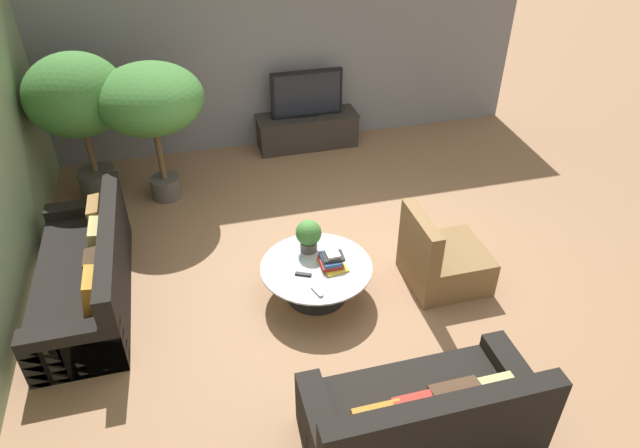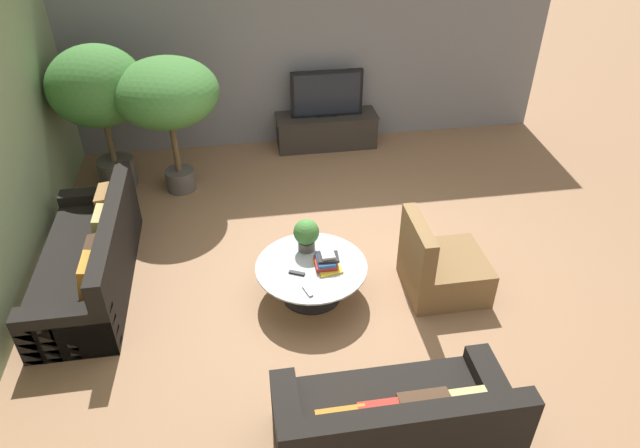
{
  "view_description": "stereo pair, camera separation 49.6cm",
  "coord_description": "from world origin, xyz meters",
  "px_view_note": "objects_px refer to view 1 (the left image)",
  "views": [
    {
      "loc": [
        -1.42,
        -4.63,
        4.02
      ],
      "look_at": [
        -0.16,
        0.13,
        0.55
      ],
      "focal_mm": 32.0,
      "sensor_mm": 36.0,
      "label": 1
    },
    {
      "loc": [
        -0.94,
        -4.74,
        4.02
      ],
      "look_at": [
        -0.16,
        0.13,
        0.55
      ],
      "focal_mm": 32.0,
      "sensor_mm": 36.0,
      "label": 2
    }
  ],
  "objects_px": {
    "media_console": "(307,130)",
    "couch_near_entry": "(423,418)",
    "potted_palm_corner": "(150,102)",
    "coffee_table": "(316,275)",
    "television": "(307,94)",
    "couch_by_wall": "(88,276)",
    "armchair_wicker": "(441,261)",
    "potted_palm_tall": "(77,101)",
    "potted_plant_tabletop": "(309,235)"
  },
  "relations": [
    {
      "from": "television",
      "to": "coffee_table",
      "type": "height_order",
      "value": "television"
    },
    {
      "from": "couch_near_entry",
      "to": "potted_palm_tall",
      "type": "height_order",
      "value": "potted_palm_tall"
    },
    {
      "from": "media_console",
      "to": "couch_near_entry",
      "type": "xyz_separation_m",
      "value": [
        -0.35,
        -5.16,
        0.03
      ]
    },
    {
      "from": "coffee_table",
      "to": "couch_by_wall",
      "type": "distance_m",
      "value": 2.3
    },
    {
      "from": "couch_near_entry",
      "to": "potted_plant_tabletop",
      "type": "distance_m",
      "value": 2.2
    },
    {
      "from": "media_console",
      "to": "couch_near_entry",
      "type": "height_order",
      "value": "couch_near_entry"
    },
    {
      "from": "media_console",
      "to": "couch_near_entry",
      "type": "distance_m",
      "value": 5.17
    },
    {
      "from": "potted_palm_corner",
      "to": "armchair_wicker",
      "type": "bearing_deg",
      "value": -42.04
    },
    {
      "from": "media_console",
      "to": "armchair_wicker",
      "type": "xyz_separation_m",
      "value": [
        0.61,
        -3.4,
        0.01
      ]
    },
    {
      "from": "potted_plant_tabletop",
      "to": "coffee_table",
      "type": "bearing_deg",
      "value": -88.01
    },
    {
      "from": "couch_near_entry",
      "to": "potted_palm_tall",
      "type": "relative_size",
      "value": 0.95
    },
    {
      "from": "potted_palm_tall",
      "to": "couch_near_entry",
      "type": "bearing_deg",
      "value": -59.67
    },
    {
      "from": "couch_near_entry",
      "to": "couch_by_wall",
      "type": "bearing_deg",
      "value": -43.08
    },
    {
      "from": "television",
      "to": "couch_near_entry",
      "type": "xyz_separation_m",
      "value": [
        -0.35,
        -5.16,
        -0.54
      ]
    },
    {
      "from": "media_console",
      "to": "television",
      "type": "height_order",
      "value": "television"
    },
    {
      "from": "couch_by_wall",
      "to": "couch_near_entry",
      "type": "distance_m",
      "value": 3.55
    },
    {
      "from": "media_console",
      "to": "armchair_wicker",
      "type": "relative_size",
      "value": 1.74
    },
    {
      "from": "potted_palm_tall",
      "to": "potted_palm_corner",
      "type": "distance_m",
      "value": 0.87
    },
    {
      "from": "television",
      "to": "couch_by_wall",
      "type": "bearing_deg",
      "value": -137.2
    },
    {
      "from": "coffee_table",
      "to": "potted_palm_corner",
      "type": "relative_size",
      "value": 0.64
    },
    {
      "from": "couch_by_wall",
      "to": "potted_palm_corner",
      "type": "relative_size",
      "value": 1.24
    },
    {
      "from": "couch_by_wall",
      "to": "potted_plant_tabletop",
      "type": "xyz_separation_m",
      "value": [
        2.23,
        -0.28,
        0.29
      ]
    },
    {
      "from": "couch_by_wall",
      "to": "potted_plant_tabletop",
      "type": "distance_m",
      "value": 2.26
    },
    {
      "from": "media_console",
      "to": "potted_palm_tall",
      "type": "bearing_deg",
      "value": -166.78
    },
    {
      "from": "couch_near_entry",
      "to": "television",
      "type": "bearing_deg",
      "value": -93.89
    },
    {
      "from": "media_console",
      "to": "television",
      "type": "xyz_separation_m",
      "value": [
        -0.0,
        -0.0,
        0.57
      ]
    },
    {
      "from": "media_console",
      "to": "armchair_wicker",
      "type": "distance_m",
      "value": 3.46
    },
    {
      "from": "couch_near_entry",
      "to": "potted_palm_tall",
      "type": "bearing_deg",
      "value": -59.67
    },
    {
      "from": "potted_palm_tall",
      "to": "potted_palm_corner",
      "type": "height_order",
      "value": "potted_palm_tall"
    },
    {
      "from": "couch_by_wall",
      "to": "potted_palm_corner",
      "type": "height_order",
      "value": "potted_palm_corner"
    },
    {
      "from": "potted_plant_tabletop",
      "to": "armchair_wicker",
      "type": "bearing_deg",
      "value": -16.3
    },
    {
      "from": "couch_near_entry",
      "to": "potted_plant_tabletop",
      "type": "relative_size",
      "value": 5.05
    },
    {
      "from": "potted_plant_tabletop",
      "to": "media_console",
      "type": "bearing_deg",
      "value": 76.56
    },
    {
      "from": "couch_by_wall",
      "to": "potted_palm_tall",
      "type": "xyz_separation_m",
      "value": [
        -0.01,
        2.03,
        1.04
      ]
    },
    {
      "from": "potted_palm_tall",
      "to": "potted_plant_tabletop",
      "type": "distance_m",
      "value": 3.31
    },
    {
      "from": "potted_plant_tabletop",
      "to": "potted_palm_corner",
      "type": "bearing_deg",
      "value": 124.06
    },
    {
      "from": "television",
      "to": "potted_plant_tabletop",
      "type": "height_order",
      "value": "television"
    },
    {
      "from": "couch_near_entry",
      "to": "potted_plant_tabletop",
      "type": "height_order",
      "value": "couch_near_entry"
    },
    {
      "from": "media_console",
      "to": "potted_palm_corner",
      "type": "bearing_deg",
      "value": -156.3
    },
    {
      "from": "potted_palm_corner",
      "to": "potted_plant_tabletop",
      "type": "xyz_separation_m",
      "value": [
        1.41,
        -2.08,
        -0.74
      ]
    },
    {
      "from": "television",
      "to": "coffee_table",
      "type": "xyz_separation_m",
      "value": [
        -0.71,
        -3.28,
        -0.56
      ]
    },
    {
      "from": "armchair_wicker",
      "to": "potted_palm_corner",
      "type": "height_order",
      "value": "potted_palm_corner"
    },
    {
      "from": "coffee_table",
      "to": "couch_near_entry",
      "type": "height_order",
      "value": "couch_near_entry"
    },
    {
      "from": "coffee_table",
      "to": "potted_palm_corner",
      "type": "distance_m",
      "value": 2.94
    },
    {
      "from": "coffee_table",
      "to": "potted_palm_tall",
      "type": "bearing_deg",
      "value": 130.99
    },
    {
      "from": "television",
      "to": "media_console",
      "type": "bearing_deg",
      "value": 90.0
    },
    {
      "from": "couch_near_entry",
      "to": "potted_palm_corner",
      "type": "relative_size",
      "value": 1.02
    },
    {
      "from": "couch_by_wall",
      "to": "armchair_wicker",
      "type": "height_order",
      "value": "armchair_wicker"
    },
    {
      "from": "television",
      "to": "couch_by_wall",
      "type": "height_order",
      "value": "television"
    },
    {
      "from": "coffee_table",
      "to": "couch_by_wall",
      "type": "bearing_deg",
      "value": 166.04
    }
  ]
}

